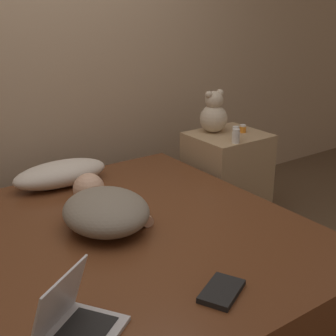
{
  "coord_description": "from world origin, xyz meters",
  "views": [
    {
      "loc": [
        -1.04,
        -1.83,
        1.61
      ],
      "look_at": [
        0.42,
        0.24,
        0.69
      ],
      "focal_mm": 50.0,
      "sensor_mm": 36.0,
      "label": 1
    }
  ],
  "objects_px": {
    "laptop": "(74,322)",
    "pillow": "(61,174)",
    "bottle_orange": "(243,129)",
    "bottle_white": "(236,136)",
    "book": "(222,291)",
    "person_lying": "(104,208)",
    "teddy_bear": "(214,114)",
    "bottle_amber": "(236,133)"
  },
  "relations": [
    {
      "from": "laptop",
      "to": "bottle_orange",
      "type": "distance_m",
      "value": 2.16
    },
    {
      "from": "laptop",
      "to": "pillow",
      "type": "bearing_deg",
      "value": 34.68
    },
    {
      "from": "pillow",
      "to": "person_lying",
      "type": "height_order",
      "value": "person_lying"
    },
    {
      "from": "bottle_orange",
      "to": "teddy_bear",
      "type": "bearing_deg",
      "value": 141.52
    },
    {
      "from": "person_lying",
      "to": "bottle_white",
      "type": "bearing_deg",
      "value": 23.92
    },
    {
      "from": "pillow",
      "to": "book",
      "type": "distance_m",
      "value": 1.44
    },
    {
      "from": "pillow",
      "to": "laptop",
      "type": "xyz_separation_m",
      "value": [
        -0.52,
        -1.32,
        -0.02
      ]
    },
    {
      "from": "pillow",
      "to": "teddy_bear",
      "type": "distance_m",
      "value": 1.19
    },
    {
      "from": "laptop",
      "to": "person_lying",
      "type": "bearing_deg",
      "value": 20.8
    },
    {
      "from": "bottle_amber",
      "to": "bottle_orange",
      "type": "height_order",
      "value": "bottle_amber"
    },
    {
      "from": "bottle_orange",
      "to": "book",
      "type": "xyz_separation_m",
      "value": [
        -1.27,
        -1.22,
        -0.19
      ]
    },
    {
      "from": "teddy_bear",
      "to": "bottle_orange",
      "type": "distance_m",
      "value": 0.24
    },
    {
      "from": "laptop",
      "to": "bottle_amber",
      "type": "bearing_deg",
      "value": -3.25
    },
    {
      "from": "bottle_orange",
      "to": "book",
      "type": "bearing_deg",
      "value": -136.15
    },
    {
      "from": "bottle_white",
      "to": "pillow",
      "type": "bearing_deg",
      "value": 161.23
    },
    {
      "from": "bottle_orange",
      "to": "laptop",
      "type": "bearing_deg",
      "value": -149.1
    },
    {
      "from": "pillow",
      "to": "bottle_orange",
      "type": "distance_m",
      "value": 1.36
    },
    {
      "from": "laptop",
      "to": "book",
      "type": "xyz_separation_m",
      "value": [
        0.58,
        -0.12,
        -0.04
      ]
    },
    {
      "from": "laptop",
      "to": "book",
      "type": "height_order",
      "value": "laptop"
    },
    {
      "from": "laptop",
      "to": "bottle_orange",
      "type": "height_order",
      "value": "laptop"
    },
    {
      "from": "teddy_bear",
      "to": "book",
      "type": "relative_size",
      "value": 1.27
    },
    {
      "from": "person_lying",
      "to": "teddy_bear",
      "type": "bearing_deg",
      "value": 36.17
    },
    {
      "from": "teddy_bear",
      "to": "book",
      "type": "distance_m",
      "value": 1.78
    },
    {
      "from": "laptop",
      "to": "bottle_white",
      "type": "xyz_separation_m",
      "value": [
        1.63,
        0.94,
        0.17
      ]
    },
    {
      "from": "person_lying",
      "to": "laptop",
      "type": "distance_m",
      "value": 0.85
    },
    {
      "from": "bottle_white",
      "to": "bottle_orange",
      "type": "bearing_deg",
      "value": 36.42
    },
    {
      "from": "bottle_orange",
      "to": "book",
      "type": "relative_size",
      "value": 0.24
    },
    {
      "from": "teddy_bear",
      "to": "bottle_white",
      "type": "height_order",
      "value": "teddy_bear"
    },
    {
      "from": "pillow",
      "to": "person_lying",
      "type": "relative_size",
      "value": 0.85
    },
    {
      "from": "person_lying",
      "to": "bottle_white",
      "type": "xyz_separation_m",
      "value": [
        1.14,
        0.25,
        0.13
      ]
    },
    {
      "from": "pillow",
      "to": "bottle_white",
      "type": "height_order",
      "value": "bottle_white"
    },
    {
      "from": "laptop",
      "to": "bottle_white",
      "type": "relative_size",
      "value": 3.81
    },
    {
      "from": "bottle_amber",
      "to": "bottle_white",
      "type": "bearing_deg",
      "value": -132.17
    },
    {
      "from": "bottle_white",
      "to": "book",
      "type": "bearing_deg",
      "value": -134.78
    },
    {
      "from": "bottle_white",
      "to": "book",
      "type": "height_order",
      "value": "bottle_white"
    },
    {
      "from": "bottle_white",
      "to": "book",
      "type": "distance_m",
      "value": 1.51
    },
    {
      "from": "bottle_amber",
      "to": "book",
      "type": "height_order",
      "value": "bottle_amber"
    },
    {
      "from": "laptop",
      "to": "bottle_amber",
      "type": "distance_m",
      "value": 1.95
    },
    {
      "from": "bottle_amber",
      "to": "bottle_white",
      "type": "relative_size",
      "value": 1.0
    },
    {
      "from": "person_lying",
      "to": "bottle_orange",
      "type": "distance_m",
      "value": 1.43
    },
    {
      "from": "teddy_bear",
      "to": "bottle_amber",
      "type": "height_order",
      "value": "teddy_bear"
    },
    {
      "from": "bottle_orange",
      "to": "pillow",
      "type": "bearing_deg",
      "value": 170.91
    }
  ]
}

